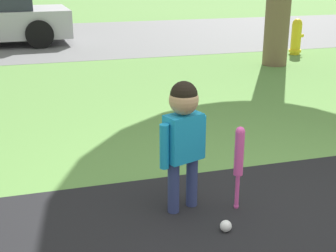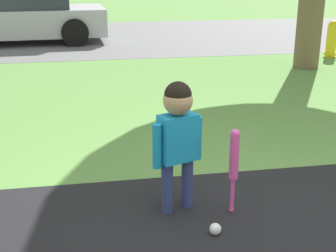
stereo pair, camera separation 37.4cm
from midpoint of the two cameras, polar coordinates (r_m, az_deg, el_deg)
ground_plane at (r=3.46m, az=17.01°, el=-12.32°), size 60.00×60.00×0.00m
street_strip at (r=12.14m, az=-3.02°, el=10.90°), size 40.00×6.00×0.01m
child at (r=3.33m, az=4.40°, el=-0.45°), size 0.38×0.23×0.99m
baseball_bat at (r=3.43m, az=11.17°, el=-4.08°), size 0.07×0.07×0.66m
sports_ball at (r=3.31m, az=9.10°, el=-12.38°), size 0.08×0.08×0.08m
fire_hydrant at (r=9.88m, az=20.38°, el=9.86°), size 0.28×0.25×0.72m
parked_car at (r=11.61m, az=-16.42°, el=12.69°), size 3.93×2.17×1.24m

